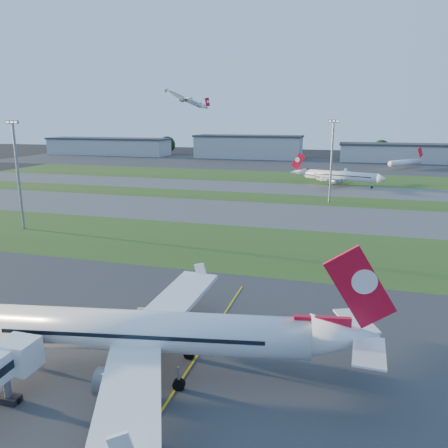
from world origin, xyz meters
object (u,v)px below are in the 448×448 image
(light_mast_west, at_px, (17,168))
(airliner_taxiing, at_px, (340,176))
(light_mast_centre, at_px, (332,156))
(airliner_parked, at_px, (150,332))
(mini_jet_near, at_px, (406,162))

(light_mast_west, bearing_deg, airliner_taxiing, 52.15)
(airliner_taxiing, relative_size, light_mast_centre, 1.35)
(airliner_parked, xyz_separation_m, light_mast_centre, (13.63, 104.03, 10.22))
(mini_jet_near, xyz_separation_m, light_mast_west, (-104.62, -165.99, 11.53))
(mini_jet_near, bearing_deg, airliner_parked, -153.05)
(light_mast_centre, bearing_deg, airliner_parked, -97.47)
(airliner_parked, xyz_separation_m, airliner_taxiing, (15.80, 140.92, -0.68))
(airliner_parked, distance_m, airliner_taxiing, 141.80)
(light_mast_west, relative_size, light_mast_centre, 1.00)
(airliner_taxiing, height_order, mini_jet_near, airliner_taxiing)
(mini_jet_near, bearing_deg, light_mast_west, -172.57)
(airliner_parked, xyz_separation_m, mini_jet_near, (48.26, 214.02, -1.31))
(airliner_parked, distance_m, mini_jet_near, 219.40)
(airliner_taxiing, bearing_deg, airliner_parked, 99.98)
(airliner_taxiing, height_order, light_mast_centre, light_mast_centre)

